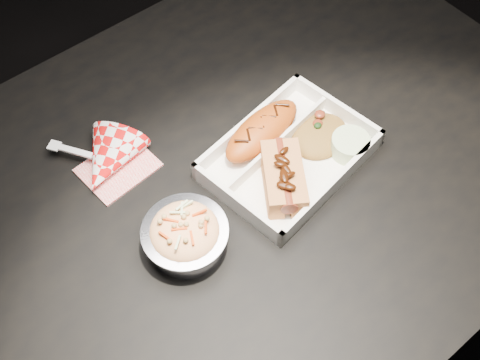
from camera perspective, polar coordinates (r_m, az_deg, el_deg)
name	(u,v)px	position (r m, az deg, el deg)	size (l,w,h in m)	color
floor	(226,345)	(1.63, -1.29, -15.36)	(4.00, 4.00, 0.05)	black
dining_table	(219,215)	(1.00, -2.04, -3.30)	(1.20, 0.80, 0.75)	black
food_tray	(288,157)	(0.94, 4.58, 2.18)	(0.27, 0.22, 0.04)	white
fried_pastry	(262,131)	(0.95, 2.10, 4.71)	(0.16, 0.06, 0.05)	#A84610
hotdog	(284,176)	(0.89, 4.15, 0.35)	(0.11, 0.13, 0.06)	#C17A42
fried_rice_mound	(321,132)	(0.96, 7.66, 4.57)	(0.10, 0.08, 0.03)	olive
cupcake_liner	(350,145)	(0.95, 10.38, 3.25)	(0.06, 0.06, 0.03)	beige
foil_coleslaw_cup	(185,235)	(0.85, -5.22, -5.18)	(0.12, 0.12, 0.07)	silver
napkin_fork	(108,161)	(0.95, -12.44, 1.74)	(0.15, 0.16, 0.10)	red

